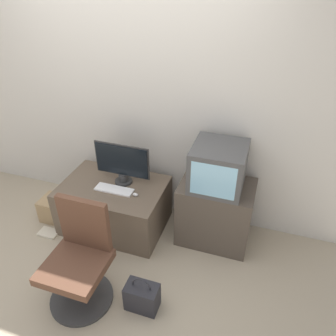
{
  "coord_description": "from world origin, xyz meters",
  "views": [
    {
      "loc": [
        1.28,
        -1.44,
        2.4
      ],
      "look_at": [
        0.47,
        0.99,
        0.75
      ],
      "focal_mm": 35.0,
      "sensor_mm": 36.0,
      "label": 1
    }
  ],
  "objects_px": {
    "office_chair": "(80,262)",
    "cardboard_box_lower": "(53,208)",
    "mouse": "(135,195)",
    "handbag": "(142,297)",
    "book": "(49,233)",
    "main_monitor": "(122,163)",
    "crt_tv": "(218,167)",
    "keyboard": "(114,190)"
  },
  "relations": [
    {
      "from": "office_chair",
      "to": "cardboard_box_lower",
      "type": "distance_m",
      "value": 1.14
    },
    {
      "from": "mouse",
      "to": "handbag",
      "type": "relative_size",
      "value": 0.17
    },
    {
      "from": "book",
      "to": "main_monitor",
      "type": "bearing_deg",
      "value": 34.09
    },
    {
      "from": "main_monitor",
      "to": "office_chair",
      "type": "distance_m",
      "value": 1.02
    },
    {
      "from": "main_monitor",
      "to": "crt_tv",
      "type": "xyz_separation_m",
      "value": [
        0.93,
        0.03,
        0.13
      ]
    },
    {
      "from": "crt_tv",
      "to": "cardboard_box_lower",
      "type": "bearing_deg",
      "value": -171.83
    },
    {
      "from": "main_monitor",
      "to": "office_chair",
      "type": "xyz_separation_m",
      "value": [
        0.05,
        -0.96,
        -0.34
      ]
    },
    {
      "from": "book",
      "to": "cardboard_box_lower",
      "type": "bearing_deg",
      "value": 111.82
    },
    {
      "from": "main_monitor",
      "to": "keyboard",
      "type": "distance_m",
      "value": 0.27
    },
    {
      "from": "cardboard_box_lower",
      "to": "book",
      "type": "relative_size",
      "value": 1.25
    },
    {
      "from": "main_monitor",
      "to": "crt_tv",
      "type": "distance_m",
      "value": 0.94
    },
    {
      "from": "office_chair",
      "to": "cardboard_box_lower",
      "type": "xyz_separation_m",
      "value": [
        -0.83,
        0.75,
        -0.25
      ]
    },
    {
      "from": "book",
      "to": "mouse",
      "type": "bearing_deg",
      "value": 17.62
    },
    {
      "from": "office_chair",
      "to": "handbag",
      "type": "relative_size",
      "value": 2.68
    },
    {
      "from": "keyboard",
      "to": "handbag",
      "type": "relative_size",
      "value": 1.14
    },
    {
      "from": "cardboard_box_lower",
      "to": "keyboard",
      "type": "bearing_deg",
      "value": 4.54
    },
    {
      "from": "keyboard",
      "to": "office_chair",
      "type": "xyz_separation_m",
      "value": [
        0.08,
        -0.81,
        -0.13
      ]
    },
    {
      "from": "mouse",
      "to": "office_chair",
      "type": "distance_m",
      "value": 0.81
    },
    {
      "from": "keyboard",
      "to": "cardboard_box_lower",
      "type": "distance_m",
      "value": 0.84
    },
    {
      "from": "office_chair",
      "to": "cardboard_box_lower",
      "type": "height_order",
      "value": "office_chair"
    },
    {
      "from": "main_monitor",
      "to": "crt_tv",
      "type": "bearing_deg",
      "value": 1.81
    },
    {
      "from": "mouse",
      "to": "keyboard",
      "type": "bearing_deg",
      "value": 174.44
    },
    {
      "from": "cardboard_box_lower",
      "to": "office_chair",
      "type": "bearing_deg",
      "value": -42.08
    },
    {
      "from": "office_chair",
      "to": "handbag",
      "type": "bearing_deg",
      "value": 4.14
    },
    {
      "from": "keyboard",
      "to": "book",
      "type": "distance_m",
      "value": 0.87
    },
    {
      "from": "crt_tv",
      "to": "book",
      "type": "bearing_deg",
      "value": -163.1
    },
    {
      "from": "cardboard_box_lower",
      "to": "book",
      "type": "xyz_separation_m",
      "value": [
        0.1,
        -0.24,
        -0.11
      ]
    },
    {
      "from": "office_chair",
      "to": "crt_tv",
      "type": "bearing_deg",
      "value": 48.63
    },
    {
      "from": "keyboard",
      "to": "crt_tv",
      "type": "distance_m",
      "value": 1.03
    },
    {
      "from": "crt_tv",
      "to": "main_monitor",
      "type": "bearing_deg",
      "value": -178.19
    },
    {
      "from": "office_chair",
      "to": "handbag",
      "type": "xyz_separation_m",
      "value": [
        0.5,
        0.04,
        -0.26
      ]
    },
    {
      "from": "crt_tv",
      "to": "book",
      "type": "xyz_separation_m",
      "value": [
        -1.6,
        -0.49,
        -0.84
      ]
    },
    {
      "from": "book",
      "to": "keyboard",
      "type": "bearing_deg",
      "value": 25.06
    },
    {
      "from": "office_chair",
      "to": "cardboard_box_lower",
      "type": "relative_size",
      "value": 3.52
    },
    {
      "from": "main_monitor",
      "to": "handbag",
      "type": "bearing_deg",
      "value": -58.88
    },
    {
      "from": "office_chair",
      "to": "book",
      "type": "bearing_deg",
      "value": 145.38
    },
    {
      "from": "crt_tv",
      "to": "mouse",
      "type": "bearing_deg",
      "value": -163.99
    },
    {
      "from": "main_monitor",
      "to": "book",
      "type": "height_order",
      "value": "main_monitor"
    },
    {
      "from": "crt_tv",
      "to": "cardboard_box_lower",
      "type": "xyz_separation_m",
      "value": [
        -1.7,
        -0.24,
        -0.72
      ]
    },
    {
      "from": "main_monitor",
      "to": "office_chair",
      "type": "bearing_deg",
      "value": -86.8
    },
    {
      "from": "cardboard_box_lower",
      "to": "handbag",
      "type": "relative_size",
      "value": 0.76
    },
    {
      "from": "keyboard",
      "to": "mouse",
      "type": "relative_size",
      "value": 6.87
    }
  ]
}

